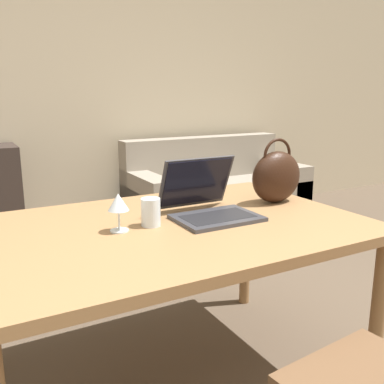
{
  "coord_description": "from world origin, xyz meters",
  "views": [
    {
      "loc": [
        -0.83,
        -0.74,
        1.24
      ],
      "look_at": [
        -0.02,
        0.74,
        0.85
      ],
      "focal_mm": 40.0,
      "sensor_mm": 36.0,
      "label": 1
    }
  ],
  "objects_px": {
    "couch": "(215,195)",
    "drinking_glass": "(151,212)",
    "wine_glass": "(118,204)",
    "handbag": "(276,176)",
    "laptop": "(207,200)"
  },
  "relations": [
    {
      "from": "couch",
      "to": "drinking_glass",
      "type": "relative_size",
      "value": 15.0
    },
    {
      "from": "handbag",
      "to": "laptop",
      "type": "bearing_deg",
      "value": -175.85
    },
    {
      "from": "laptop",
      "to": "handbag",
      "type": "height_order",
      "value": "handbag"
    },
    {
      "from": "laptop",
      "to": "drinking_glass",
      "type": "height_order",
      "value": "laptop"
    },
    {
      "from": "laptop",
      "to": "wine_glass",
      "type": "relative_size",
      "value": 2.4
    },
    {
      "from": "drinking_glass",
      "to": "handbag",
      "type": "distance_m",
      "value": 0.68
    },
    {
      "from": "wine_glass",
      "to": "handbag",
      "type": "relative_size",
      "value": 0.48
    },
    {
      "from": "couch",
      "to": "drinking_glass",
      "type": "distance_m",
      "value": 2.44
    },
    {
      "from": "handbag",
      "to": "couch",
      "type": "bearing_deg",
      "value": 66.16
    },
    {
      "from": "couch",
      "to": "handbag",
      "type": "relative_size",
      "value": 5.41
    },
    {
      "from": "couch",
      "to": "laptop",
      "type": "distance_m",
      "value": 2.27
    },
    {
      "from": "couch",
      "to": "wine_glass",
      "type": "height_order",
      "value": "wine_glass"
    },
    {
      "from": "drinking_glass",
      "to": "wine_glass",
      "type": "relative_size",
      "value": 0.75
    },
    {
      "from": "drinking_glass",
      "to": "wine_glass",
      "type": "bearing_deg",
      "value": -176.93
    },
    {
      "from": "couch",
      "to": "drinking_glass",
      "type": "xyz_separation_m",
      "value": [
        -1.48,
        -1.88,
        0.49
      ]
    }
  ]
}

